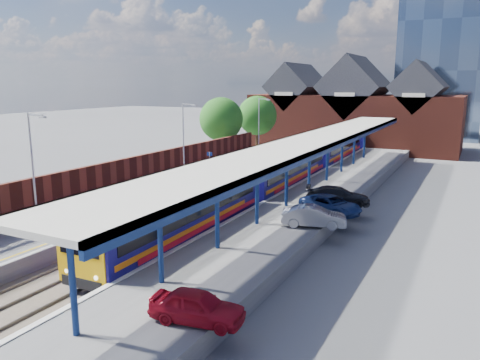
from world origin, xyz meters
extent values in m
plane|color=#5B5B5E|center=(0.00, 30.00, 0.00)|extent=(240.00, 240.00, 0.00)
cube|color=#473D33|center=(0.00, 20.00, 0.03)|extent=(6.00, 76.00, 0.06)
cube|color=slate|center=(-2.22, 20.00, 0.12)|extent=(0.07, 76.00, 0.14)
cube|color=slate|center=(-0.78, 20.00, 0.12)|extent=(0.07, 76.00, 0.14)
cube|color=slate|center=(0.78, 20.00, 0.12)|extent=(0.07, 76.00, 0.14)
cube|color=slate|center=(2.22, 20.00, 0.12)|extent=(0.07, 76.00, 0.14)
cube|color=#565659|center=(-5.50, 20.00, 0.50)|extent=(5.00, 76.00, 1.00)
cube|color=#565659|center=(6.00, 20.00, 0.50)|extent=(6.00, 76.00, 1.00)
cube|color=silver|center=(-3.15, 20.00, 1.02)|extent=(0.30, 76.00, 0.05)
cube|color=silver|center=(3.15, 20.00, 1.02)|extent=(0.30, 76.00, 0.05)
cube|color=yellow|center=(-3.75, 20.00, 1.01)|extent=(0.14, 76.00, 0.01)
cube|color=#120E62|center=(1.50, 9.73, 1.90)|extent=(3.17, 16.06, 2.50)
cube|color=#120E62|center=(1.50, 9.73, 3.15)|extent=(3.17, 16.06, 0.60)
cube|color=#120E62|center=(1.50, 26.33, 1.90)|extent=(3.17, 16.06, 2.50)
cube|color=#120E62|center=(1.50, 26.33, 3.15)|extent=(3.17, 16.06, 0.60)
cube|color=#120E62|center=(1.50, 42.93, 1.90)|extent=(3.17, 16.06, 2.50)
cube|color=#120E62|center=(1.50, 42.93, 3.15)|extent=(3.17, 16.06, 0.60)
cube|color=#120E62|center=(1.50, 59.53, 1.90)|extent=(3.17, 16.06, 2.50)
cube|color=#120E62|center=(1.50, 59.53, 3.15)|extent=(3.17, 16.06, 0.60)
cube|color=black|center=(0.08, 34.63, 2.35)|extent=(0.04, 60.54, 0.70)
cube|color=orange|center=(0.07, 34.63, 1.55)|extent=(0.03, 55.27, 0.30)
cube|color=red|center=(0.06, 34.63, 1.30)|extent=(0.03, 55.27, 0.30)
cube|color=#F2B20C|center=(1.50, 1.81, 1.70)|extent=(2.83, 0.36, 2.10)
cube|color=black|center=(1.50, 1.71, 2.55)|extent=(2.30, 0.21, 0.90)
cube|color=black|center=(1.50, 4.13, 0.30)|extent=(2.00, 2.40, 0.60)
cube|color=black|center=(1.50, 65.13, 0.30)|extent=(2.00, 2.40, 0.60)
cylinder|color=navy|center=(5.00, -2.00, 3.10)|extent=(0.24, 0.24, 4.20)
cylinder|color=navy|center=(5.00, 3.00, 3.10)|extent=(0.24, 0.24, 4.20)
cylinder|color=navy|center=(5.00, 8.00, 3.10)|extent=(0.24, 0.24, 4.20)
cylinder|color=navy|center=(5.00, 13.00, 3.10)|extent=(0.24, 0.24, 4.20)
cylinder|color=navy|center=(5.00, 18.00, 3.10)|extent=(0.24, 0.24, 4.20)
cylinder|color=navy|center=(5.00, 23.00, 3.10)|extent=(0.24, 0.24, 4.20)
cylinder|color=navy|center=(5.00, 28.00, 3.10)|extent=(0.24, 0.24, 4.20)
cylinder|color=navy|center=(5.00, 33.00, 3.10)|extent=(0.24, 0.24, 4.20)
cylinder|color=navy|center=(5.00, 38.00, 3.10)|extent=(0.24, 0.24, 4.20)
cylinder|color=navy|center=(5.00, 43.00, 3.10)|extent=(0.24, 0.24, 4.20)
cube|color=beige|center=(5.50, 22.00, 5.35)|extent=(4.50, 52.00, 0.25)
cube|color=navy|center=(3.35, 22.00, 5.20)|extent=(0.20, 52.00, 0.55)
cube|color=navy|center=(7.65, 22.00, 5.20)|extent=(0.20, 52.00, 0.55)
cylinder|color=#A5A8AA|center=(-6.50, 6.00, 4.50)|extent=(0.12, 0.12, 7.00)
cube|color=#A5A8AA|center=(-5.90, 6.00, 7.90)|extent=(1.20, 0.08, 0.08)
cube|color=#A5A8AA|center=(-5.30, 6.00, 7.80)|extent=(0.45, 0.18, 0.12)
cylinder|color=#A5A8AA|center=(-6.50, 22.00, 4.50)|extent=(0.12, 0.12, 7.00)
cube|color=#A5A8AA|center=(-5.90, 22.00, 7.90)|extent=(1.20, 0.08, 0.08)
cube|color=#A5A8AA|center=(-5.30, 22.00, 7.80)|extent=(0.45, 0.18, 0.12)
cylinder|color=#A5A8AA|center=(-6.50, 38.00, 4.50)|extent=(0.12, 0.12, 7.00)
cube|color=#A5A8AA|center=(-5.90, 38.00, 7.90)|extent=(1.20, 0.08, 0.08)
cube|color=#A5A8AA|center=(-5.30, 38.00, 7.80)|extent=(0.45, 0.18, 0.12)
cylinder|color=#A5A8AA|center=(-5.00, 24.00, 2.25)|extent=(0.08, 0.08, 2.50)
cube|color=#0C194C|center=(-5.00, 24.00, 3.30)|extent=(0.55, 0.06, 0.35)
cube|color=#5D2218|center=(-8.10, 14.00, 2.40)|extent=(0.35, 50.00, 2.80)
cube|color=#5D2218|center=(0.00, 58.00, 4.00)|extent=(30.00, 12.00, 8.00)
cube|color=#232328|center=(-9.00, 58.00, 9.20)|extent=(7.13, 12.00, 7.13)
cube|color=#232328|center=(0.00, 58.00, 9.20)|extent=(9.16, 12.00, 9.16)
cube|color=#232328|center=(9.00, 58.00, 9.20)|extent=(7.13, 12.00, 7.13)
cube|color=beige|center=(-9.00, 51.95, 8.20)|extent=(2.80, 0.15, 0.50)
cube|color=beige|center=(0.00, 51.95, 8.20)|extent=(2.80, 0.15, 0.50)
cube|color=beige|center=(9.00, 51.95, 8.20)|extent=(2.80, 0.15, 0.50)
cube|color=#485C7C|center=(10.00, 80.00, 20.00)|extent=(14.00, 14.00, 40.00)
cylinder|color=#382314|center=(-10.50, 36.00, 2.00)|extent=(0.44, 0.44, 4.00)
sphere|color=#214B14|center=(-10.50, 36.00, 5.50)|extent=(5.20, 5.20, 5.20)
sphere|color=#214B14|center=(-9.70, 35.50, 4.80)|extent=(3.20, 3.20, 3.20)
cylinder|color=#382314|center=(-9.50, 44.00, 2.00)|extent=(0.44, 0.44, 4.00)
sphere|color=#214B14|center=(-9.50, 44.00, 5.50)|extent=(5.20, 5.20, 5.20)
sphere|color=#214B14|center=(-8.70, 43.50, 4.80)|extent=(3.20, 3.20, 3.20)
imported|color=maroon|center=(8.31, 0.74, 1.62)|extent=(3.79, 1.97, 1.23)
imported|color=#AAABAF|center=(8.40, 14.04, 1.65)|extent=(4.16, 2.36, 1.30)
imported|color=black|center=(8.25, 19.93, 1.67)|extent=(4.93, 3.01, 1.34)
imported|color=navy|center=(8.45, 17.46, 1.62)|extent=(4.88, 3.56, 1.23)
camera|label=1|loc=(17.00, -12.75, 9.70)|focal=35.00mm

